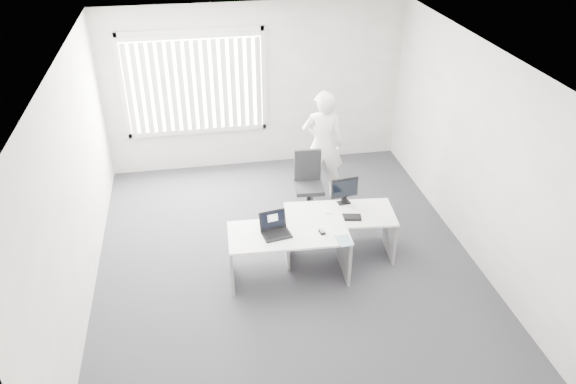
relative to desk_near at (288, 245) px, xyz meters
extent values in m
plane|color=#424147|center=(0.03, 0.25, -0.49)|extent=(6.00, 6.00, 0.00)
cube|color=silver|center=(0.03, 3.25, 0.91)|extent=(5.00, 0.02, 2.80)
cube|color=silver|center=(0.03, -2.75, 0.91)|extent=(5.00, 0.02, 2.80)
cube|color=silver|center=(-2.47, 0.25, 0.91)|extent=(0.02, 6.00, 2.80)
cube|color=silver|center=(2.53, 0.25, 0.91)|extent=(0.02, 6.00, 2.80)
cube|color=white|center=(0.03, 0.25, 2.31)|extent=(5.00, 6.00, 0.02)
cube|color=silver|center=(-0.97, 3.21, 1.06)|extent=(2.32, 0.06, 1.76)
cube|color=white|center=(0.00, 0.00, 0.18)|extent=(1.53, 0.77, 0.03)
cube|color=gray|center=(-0.73, 0.03, -0.17)|extent=(0.07, 0.65, 0.66)
cube|color=gray|center=(0.73, -0.03, -0.17)|extent=(0.07, 0.65, 0.66)
cube|color=white|center=(0.75, 0.35, 0.15)|extent=(1.50, 0.82, 0.03)
cube|color=gray|center=(0.05, 0.42, -0.18)|extent=(0.10, 0.62, 0.63)
cube|color=gray|center=(1.45, 0.28, -0.18)|extent=(0.10, 0.62, 0.63)
cylinder|color=black|center=(0.58, 1.47, -0.46)|extent=(0.59, 0.59, 0.07)
cylinder|color=black|center=(0.58, 1.47, -0.28)|extent=(0.06, 0.06, 0.42)
cube|color=black|center=(0.58, 1.47, -0.07)|extent=(0.45, 0.45, 0.06)
cube|color=black|center=(0.60, 1.66, 0.22)|extent=(0.40, 0.08, 0.50)
imported|color=silver|center=(0.89, 1.93, 0.39)|extent=(0.71, 0.53, 1.77)
cube|color=white|center=(0.39, -0.06, 0.19)|extent=(0.39, 0.32, 0.00)
cube|color=silver|center=(0.64, -0.30, 0.20)|extent=(0.19, 0.25, 0.01)
cube|color=black|center=(0.77, 0.24, 0.17)|extent=(0.48, 0.24, 0.02)
camera|label=1|loc=(-1.03, -5.64, 4.19)|focal=35.00mm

